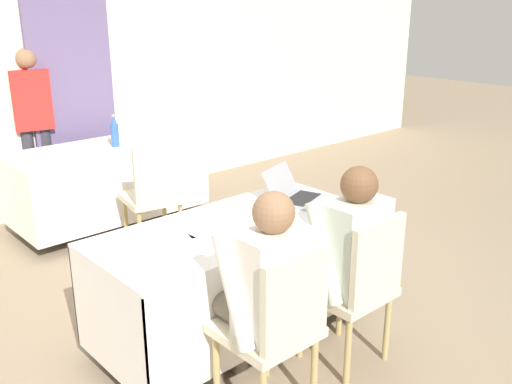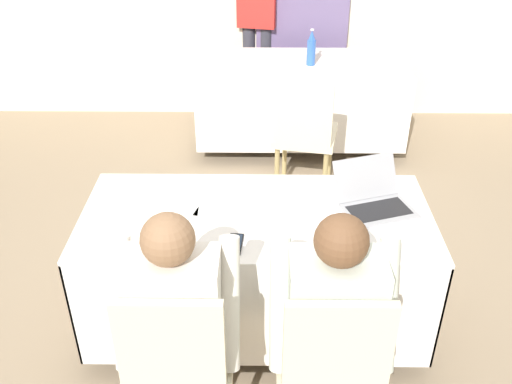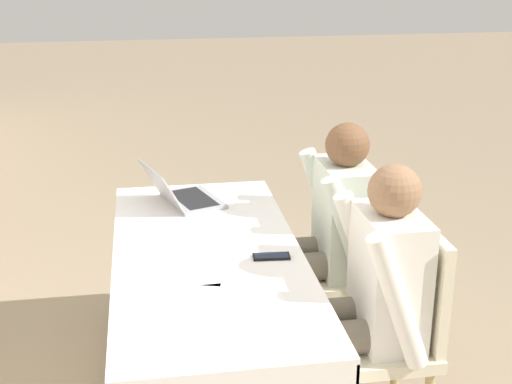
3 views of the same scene
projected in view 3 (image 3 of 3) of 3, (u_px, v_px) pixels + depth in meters
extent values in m
cube|color=white|center=(208.00, 255.00, 2.91)|extent=(1.70, 0.77, 0.02)
cube|color=white|center=(297.00, 315.00, 3.07)|extent=(1.70, 0.01, 0.61)
cube|color=white|center=(119.00, 330.00, 2.96)|extent=(1.70, 0.01, 0.61)
cube|color=white|center=(194.00, 242.00, 3.80)|extent=(0.01, 0.77, 0.61)
cube|color=#99999E|center=(193.00, 200.00, 3.45)|extent=(0.38, 0.31, 0.02)
cube|color=black|center=(193.00, 198.00, 3.45)|extent=(0.32, 0.24, 0.00)
cube|color=#99999E|center=(161.00, 185.00, 3.34)|extent=(0.35, 0.21, 0.19)
cube|color=black|center=(161.00, 185.00, 3.34)|extent=(0.31, 0.18, 0.16)
cube|color=black|center=(271.00, 256.00, 2.85)|extent=(0.07, 0.15, 0.01)
cube|color=#192333|center=(271.00, 255.00, 2.85)|extent=(0.06, 0.14, 0.00)
cube|color=white|center=(241.00, 295.00, 2.55)|extent=(0.21, 0.30, 0.00)
cube|color=white|center=(187.00, 272.00, 2.73)|extent=(0.29, 0.34, 0.00)
cylinder|color=tan|center=(316.00, 373.00, 3.03)|extent=(0.04, 0.04, 0.42)
cylinder|color=tan|center=(395.00, 365.00, 3.08)|extent=(0.04, 0.04, 0.42)
cube|color=beige|center=(372.00, 343.00, 2.81)|extent=(0.44, 0.44, 0.05)
cube|color=beige|center=(425.00, 282.00, 2.76)|extent=(0.40, 0.04, 0.45)
cylinder|color=tan|center=(287.00, 303.00, 3.60)|extent=(0.04, 0.04, 0.42)
cylinder|color=tan|center=(302.00, 340.00, 3.27)|extent=(0.04, 0.04, 0.42)
cylinder|color=tan|center=(354.00, 298.00, 3.65)|extent=(0.04, 0.04, 0.42)
cylinder|color=tan|center=(376.00, 333.00, 3.33)|extent=(0.04, 0.04, 0.42)
cube|color=beige|center=(331.00, 274.00, 3.38)|extent=(0.44, 0.44, 0.05)
cube|color=beige|center=(375.00, 223.00, 3.33)|extent=(0.40, 0.04, 0.45)
cylinder|color=#665B4C|center=(335.00, 314.00, 2.84)|extent=(0.13, 0.42, 0.13)
cylinder|color=#665B4C|center=(348.00, 338.00, 2.68)|extent=(0.13, 0.42, 0.13)
cylinder|color=#665B4C|center=(290.00, 382.00, 2.92)|extent=(0.10, 0.10, 0.47)
cube|color=silver|center=(389.00, 277.00, 2.72)|extent=(0.36, 0.22, 0.52)
cylinder|color=silver|center=(362.00, 253.00, 2.91)|extent=(0.08, 0.26, 0.54)
cylinder|color=silver|center=(398.00, 302.00, 2.52)|extent=(0.08, 0.26, 0.54)
sphere|color=#8C6647|center=(395.00, 191.00, 2.60)|extent=(0.20, 0.20, 0.20)
cylinder|color=#665B4C|center=(301.00, 251.00, 3.42)|extent=(0.13, 0.42, 0.13)
cylinder|color=#665B4C|center=(310.00, 267.00, 3.25)|extent=(0.13, 0.42, 0.13)
cylinder|color=#665B4C|center=(264.00, 309.00, 3.49)|extent=(0.10, 0.10, 0.47)
cylinder|color=#665B4C|center=(270.00, 328.00, 3.32)|extent=(0.10, 0.10, 0.47)
cube|color=silver|center=(344.00, 218.00, 3.29)|extent=(0.36, 0.22, 0.52)
cylinder|color=silver|center=(324.00, 201.00, 3.48)|extent=(0.08, 0.26, 0.54)
cylinder|color=silver|center=(349.00, 234.00, 3.09)|extent=(0.08, 0.26, 0.54)
sphere|color=brown|center=(347.00, 145.00, 3.18)|extent=(0.20, 0.20, 0.20)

